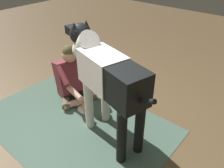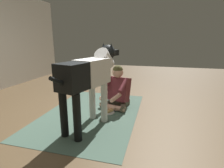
# 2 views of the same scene
# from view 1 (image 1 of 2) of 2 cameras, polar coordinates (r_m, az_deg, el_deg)

# --- Properties ---
(ground_plane) EXTENTS (12.77, 12.77, 0.00)m
(ground_plane) POSITION_cam_1_polar(r_m,az_deg,el_deg) (2.82, -7.33, -12.90)
(ground_plane) COLOR brown
(area_rug) EXTENTS (2.39, 1.60, 0.01)m
(area_rug) POSITION_cam_1_polar(r_m,az_deg,el_deg) (3.02, -9.16, -9.44)
(area_rug) COLOR #41594B
(area_rug) RESTS_ON ground
(person_sitting_on_floor) EXTENTS (0.73, 0.58, 0.83)m
(person_sitting_on_floor) POSITION_cam_1_polar(r_m,az_deg,el_deg) (3.29, -9.85, 1.57)
(person_sitting_on_floor) COLOR brown
(person_sitting_on_floor) RESTS_ON ground
(large_dog) EXTENTS (1.51, 0.56, 1.24)m
(large_dog) POSITION_cam_1_polar(r_m,az_deg,el_deg) (2.40, -1.59, 2.32)
(large_dog) COLOR silver
(large_dog) RESTS_ON ground
(hot_dog_on_plate) EXTENTS (0.22, 0.22, 0.06)m
(hot_dog_on_plate) POSITION_cam_1_polar(r_m,az_deg,el_deg) (3.20, -6.57, -5.85)
(hot_dog_on_plate) COLOR silver
(hot_dog_on_plate) RESTS_ON ground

